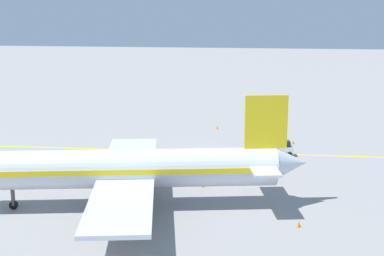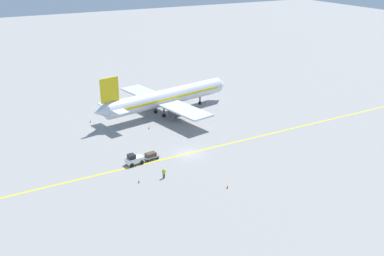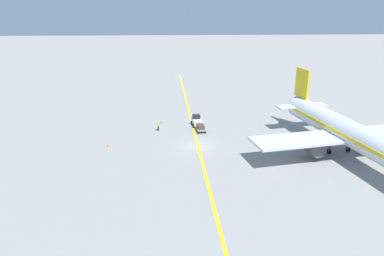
% 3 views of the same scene
% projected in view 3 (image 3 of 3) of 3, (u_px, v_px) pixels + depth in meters
% --- Properties ---
extents(ground_plane, '(400.00, 400.00, 0.00)m').
position_uv_depth(ground_plane, '(198.00, 146.00, 58.24)').
color(ground_plane, gray).
extents(apron_yellow_centreline, '(4.01, 119.96, 0.01)m').
position_uv_depth(apron_yellow_centreline, '(198.00, 146.00, 58.24)').
color(apron_yellow_centreline, yellow).
rests_on(apron_yellow_centreline, ground).
extents(airplane_at_gate, '(28.48, 35.35, 10.60)m').
position_uv_depth(airplane_at_gate, '(348.00, 133.00, 53.16)').
color(airplane_at_gate, silver).
rests_on(airplane_at_gate, ground).
extents(baggage_tug_white, '(2.10, 3.18, 2.11)m').
position_uv_depth(baggage_tug_white, '(197.00, 121.00, 67.63)').
color(baggage_tug_white, white).
rests_on(baggage_tug_white, ground).
extents(baggage_cart_trailing, '(1.75, 2.77, 1.24)m').
position_uv_depth(baggage_cart_trailing, '(201.00, 127.00, 64.61)').
color(baggage_cart_trailing, gray).
rests_on(baggage_cart_trailing, ground).
extents(ground_crew_worker, '(0.31, 0.56, 1.68)m').
position_uv_depth(ground_crew_worker, '(158.00, 126.00, 65.02)').
color(ground_crew_worker, '#23232D').
rests_on(ground_crew_worker, ground).
extents(traffic_cone_near_nose, '(0.32, 0.32, 0.55)m').
position_uv_depth(traffic_cone_near_nose, '(320.00, 121.00, 69.86)').
color(traffic_cone_near_nose, orange).
rests_on(traffic_cone_near_nose, ground).
extents(traffic_cone_mid_apron, '(0.32, 0.32, 0.55)m').
position_uv_depth(traffic_cone_mid_apron, '(108.00, 145.00, 58.02)').
color(traffic_cone_mid_apron, orange).
rests_on(traffic_cone_mid_apron, ground).
extents(traffic_cone_by_wingtip, '(0.32, 0.32, 0.55)m').
position_uv_depth(traffic_cone_by_wingtip, '(285.00, 139.00, 60.47)').
color(traffic_cone_by_wingtip, orange).
rests_on(traffic_cone_by_wingtip, ground).
extents(traffic_cone_far_edge, '(0.32, 0.32, 0.55)m').
position_uv_depth(traffic_cone_far_edge, '(161.00, 122.00, 69.16)').
color(traffic_cone_far_edge, orange).
rests_on(traffic_cone_far_edge, ground).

